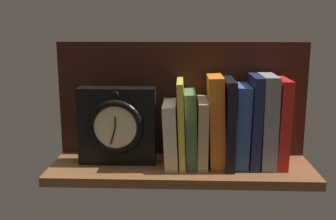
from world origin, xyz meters
TOP-DOWN VIEW (x-y plane):
  - ground_plane at (0.00, 0.00)cm, footprint 73.37×22.29cm
  - back_panel at (0.00, 10.55)cm, footprint 73.37×1.20cm
  - book_cream_twain at (-2.94, 1.66)cm, footprint 4.40×15.12cm
  - book_yellow_seinlanguage at (-0.01, 1.66)cm, footprint 2.63×15.36cm
  - book_green_romantic at (2.68, 1.66)cm, footprint 3.92×12.89cm
  - book_tan_shortstories at (5.89, 1.66)cm, footprint 2.76×14.87cm
  - book_orange_pandolfini at (9.59, 1.66)cm, footprint 5.12×12.25cm
  - book_black_skeptic at (13.11, 1.66)cm, footprint 2.40×16.57cm
  - book_blue_modern at (16.50, 1.66)cm, footprint 4.24×12.51cm
  - book_navy_bierce at (20.01, 1.66)cm, footprint 2.91×13.54cm
  - book_gray_chess at (23.62, 1.66)cm, footprint 4.21×12.94cm
  - book_red_requiem at (27.42, 1.66)cm, footprint 3.27×12.97cm
  - framed_clock at (-18.06, 1.43)cm, footprint 21.67×7.19cm

SIDE VIEW (x-z plane):
  - ground_plane at x=0.00cm, z-range -2.50..0.00cm
  - book_cream_twain at x=-2.94cm, z-range -0.08..17.64cm
  - book_tan_shortstories at x=5.89cm, z-range 0.00..18.48cm
  - book_green_romantic at x=2.68cm, z-range -0.05..20.80cm
  - framed_clock at x=-18.06cm, z-range 0.07..21.74cm
  - book_blue_modern at x=16.50cm, z-range -0.03..22.66cm
  - book_yellow_seinlanguage at x=-0.01cm, z-range -0.02..23.81cm
  - book_black_skeptic at x=13.11cm, z-range 0.00..24.29cm
  - book_red_requiem at x=27.42cm, z-range -0.02..24.42cm
  - book_orange_pandolfini at x=9.59cm, z-range -0.07..25.15cm
  - book_navy_bierce at x=20.01cm, z-range -0.02..25.28cm
  - book_gray_chess at x=23.62cm, z-range -0.01..25.41cm
  - back_panel at x=0.00cm, z-range 0.00..33.85cm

